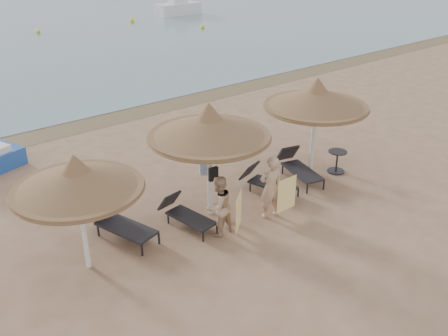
# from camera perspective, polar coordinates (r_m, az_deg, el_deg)

# --- Properties ---
(ground) EXTENTS (160.00, 160.00, 0.00)m
(ground) POSITION_cam_1_polar(r_m,az_deg,el_deg) (13.30, 2.91, -5.91)
(ground) COLOR #A17C5F
(ground) RESTS_ON ground
(wet_sand_strip) EXTENTS (200.00, 1.60, 0.01)m
(wet_sand_strip) POSITION_cam_1_polar(r_m,az_deg,el_deg) (20.57, -14.73, 5.06)
(wet_sand_strip) COLOR brown
(wet_sand_strip) RESTS_ON ground
(palapa_left) EXTENTS (2.83, 2.83, 2.80)m
(palapa_left) POSITION_cam_1_polar(r_m,az_deg,el_deg) (10.87, -16.48, -1.26)
(palapa_left) COLOR white
(palapa_left) RESTS_ON ground
(palapa_center) EXTENTS (3.16, 3.16, 3.13)m
(palapa_center) POSITION_cam_1_polar(r_m,az_deg,el_deg) (12.49, -1.72, 4.71)
(palapa_center) COLOR white
(palapa_center) RESTS_ON ground
(palapa_right) EXTENTS (3.13, 3.13, 3.10)m
(palapa_right) POSITION_cam_1_polar(r_m,az_deg,el_deg) (14.99, 10.50, 7.83)
(palapa_right) COLOR white
(palapa_right) RESTS_ON ground
(lounger_far_left) EXTENTS (1.19, 2.08, 0.88)m
(lounger_far_left) POSITION_cam_1_polar(r_m,az_deg,el_deg) (12.70, -12.03, -6.07)
(lounger_far_left) COLOR black
(lounger_far_left) RESTS_ON ground
(lounger_near_left) EXTENTS (0.82, 1.75, 0.75)m
(lounger_near_left) POSITION_cam_1_polar(r_m,az_deg,el_deg) (12.96, -4.54, -5.15)
(lounger_near_left) COLOR black
(lounger_near_left) RESTS_ON ground
(lounger_near_right) EXTENTS (1.01, 1.82, 0.77)m
(lounger_near_right) POSITION_cam_1_polar(r_m,az_deg,el_deg) (14.55, 4.80, -1.45)
(lounger_near_right) COLOR black
(lounger_near_right) RESTS_ON ground
(lounger_far_right) EXTENTS (1.09, 1.99, 0.85)m
(lounger_far_right) POSITION_cam_1_polar(r_m,az_deg,el_deg) (15.47, 8.41, 0.22)
(lounger_far_right) COLOR black
(lounger_far_right) RESTS_ON ground
(side_table) EXTENTS (0.58, 0.58, 0.71)m
(side_table) POSITION_cam_1_polar(r_m,az_deg,el_deg) (16.07, 12.76, 0.66)
(side_table) COLOR black
(side_table) RESTS_ON ground
(person_left) EXTENTS (0.89, 0.62, 1.85)m
(person_left) POSITION_cam_1_polar(r_m,az_deg,el_deg) (12.25, -0.61, -3.86)
(person_left) COLOR tan
(person_left) RESTS_ON ground
(person_right) EXTENTS (1.07, 0.85, 2.03)m
(person_right) POSITION_cam_1_polar(r_m,az_deg,el_deg) (13.00, 5.40, -1.67)
(person_right) COLOR tan
(person_right) RESTS_ON ground
(towel_left) EXTENTS (0.57, 0.45, 0.99)m
(towel_left) POSITION_cam_1_polar(r_m,az_deg,el_deg) (12.33, 1.69, -4.96)
(towel_left) COLOR yellow
(towel_left) RESTS_ON ground
(towel_right) EXTENTS (0.68, 0.03, 0.95)m
(towel_right) POSITION_cam_1_polar(r_m,az_deg,el_deg) (13.23, 7.18, -2.98)
(towel_right) COLOR yellow
(towel_right) RESTS_ON ground
(bag_patterned) EXTENTS (0.33, 0.22, 0.39)m
(bag_patterned) POSITION_cam_1_polar(r_m,az_deg,el_deg) (13.10, -2.13, 0.01)
(bag_patterned) COLOR white
(bag_patterned) RESTS_ON ground
(bag_dark) EXTENTS (0.26, 0.10, 0.37)m
(bag_dark) POSITION_cam_1_polar(r_m,az_deg,el_deg) (12.87, -1.22, -0.69)
(bag_dark) COLOR black
(bag_dark) RESTS_ON ground
(buoy_mid) EXTENTS (0.32, 0.32, 0.32)m
(buoy_mid) POSITION_cam_1_polar(r_m,az_deg,el_deg) (40.16, -20.48, 14.41)
(buoy_mid) COLOR yellow
(buoy_mid) RESTS_ON ground
(buoy_right) EXTENTS (0.32, 0.32, 0.32)m
(buoy_right) POSITION_cam_1_polar(r_m,az_deg,el_deg) (39.74, -2.47, 15.83)
(buoy_right) COLOR yellow
(buoy_right) RESTS_ON ground
(buoy_extra) EXTENTS (0.36, 0.36, 0.36)m
(buoy_extra) POSITION_cam_1_polar(r_m,az_deg,el_deg) (43.11, -10.44, 16.26)
(buoy_extra) COLOR yellow
(buoy_extra) RESTS_ON ground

